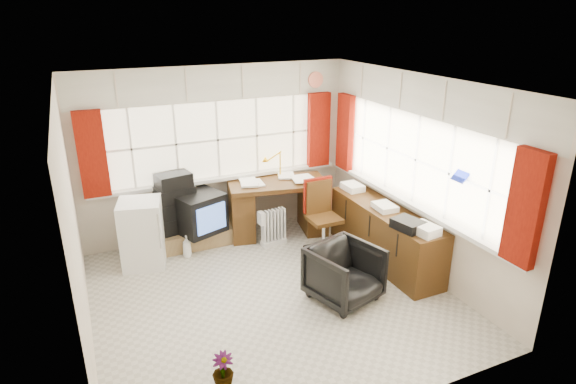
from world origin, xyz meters
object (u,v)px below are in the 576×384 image
office_chair (344,274)px  crt_tv (199,213)px  desk_lamp (280,159)px  mini_fridge (142,233)px  desk (278,205)px  task_chair (321,213)px  radiator (274,230)px  credenza (384,234)px  tv_bench (191,237)px

office_chair → crt_tv: crt_tv is taller
desk_lamp → mini_fridge: 2.27m
desk → desk_lamp: desk_lamp is taller
crt_tv → mini_fridge: (-0.82, -0.20, -0.07)m
desk → mini_fridge: bearing=-175.2°
desk_lamp → task_chair: 1.11m
office_chair → crt_tv: bearing=104.0°
radiator → mini_fridge: size_ratio=0.60×
task_chair → crt_tv: (-1.53, 0.75, -0.02)m
task_chair → crt_tv: task_chair is taller
radiator → crt_tv: crt_tv is taller
task_chair → crt_tv: 1.71m
radiator → crt_tv: bearing=159.4°
credenza → crt_tv: 2.58m
task_chair → crt_tv: bearing=153.8°
office_chair → mini_fridge: size_ratio=0.81×
desk_lamp → crt_tv: size_ratio=0.52×
radiator → mini_fridge: bearing=174.6°
tv_bench → mini_fridge: bearing=-156.3°
task_chair → office_chair: task_chair is taller
desk_lamp → radiator: desk_lamp is taller
credenza → mini_fridge: bearing=157.8°
desk → mini_fridge: size_ratio=1.71×
radiator → credenza: size_ratio=0.27×
office_chair → radiator: office_chair is taller
tv_bench → task_chair: bearing=-27.5°
office_chair → credenza: bearing=15.2°
desk → tv_bench: size_ratio=1.10×
desk → radiator: bearing=-122.0°
credenza → desk_lamp: bearing=117.5°
office_chair → tv_bench: bearing=105.2°
credenza → crt_tv: size_ratio=2.60×
task_chair → tv_bench: 1.91m
task_chair → mini_fridge: (-2.35, 0.56, -0.10)m
credenza → tv_bench: (-2.28, 1.52, -0.26)m
desk → task_chair: (0.34, -0.73, 0.09)m
desk_lamp → office_chair: size_ratio=0.54×
mini_fridge → credenza: bearing=-22.2°
desk → credenza: bearing=-55.0°
desk_lamp → credenza: 1.94m
radiator → credenza: 1.58m
desk → tv_bench: 1.36m
desk → mini_fridge: 2.02m
office_chair → tv_bench: 2.50m
crt_tv → task_chair: bearing=-26.2°
mini_fridge → crt_tv: bearing=13.3°
desk_lamp → crt_tv: desk_lamp is taller
desk → crt_tv: 1.19m
desk → radiator: (-0.21, -0.34, -0.24)m
desk → credenza: (0.97, -1.38, -0.07)m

